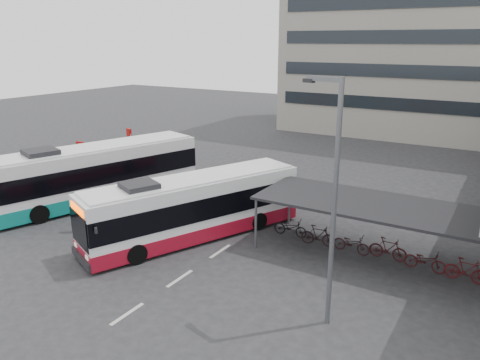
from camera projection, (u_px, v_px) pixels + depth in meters
The scene contains 10 objects.
ground at pixel (177, 240), 22.78m from camera, with size 120.00×120.00×0.00m, color #28282B.
bike_shelter at pixel (370, 227), 20.64m from camera, with size 10.00×4.00×2.54m.
office_block at pixel (451, 6), 45.73m from camera, with size 30.00×15.00×25.00m, color gray.
road_markings at pixel (180, 279), 19.08m from camera, with size 0.15×7.60×0.01m.
bus_main at pixel (194, 208), 22.72m from camera, with size 6.66×11.14×3.29m.
bus_teal at pixel (97, 174), 27.73m from camera, with size 6.34×12.62×3.67m.
pedestrian at pixel (78, 215), 23.56m from camera, with size 0.63×0.41×1.71m, color black.
lamp_post at pixel (332, 191), 14.84m from camera, with size 1.45×0.49×8.32m.
sign_totem_mid at pixel (81, 159), 32.88m from camera, with size 0.55×0.25×2.56m.
sign_totem_north at pixel (130, 145), 36.68m from camera, with size 0.57×0.35×2.74m.
Camera 1 is at (13.45, -16.38, 9.36)m, focal length 35.00 mm.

